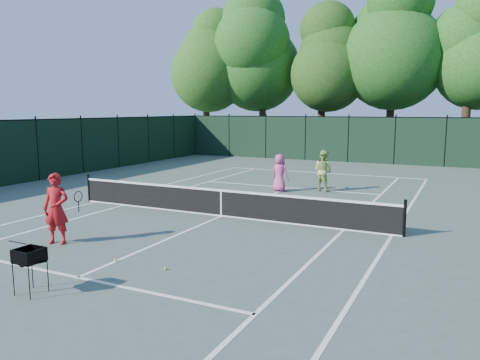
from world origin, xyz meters
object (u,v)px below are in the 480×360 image
at_px(player_green, 323,171).
at_px(loose_ball_near_cart, 165,268).
at_px(player_pink, 280,173).
at_px(loose_ball_midcourt, 115,260).
at_px(ball_hopper, 29,256).
at_px(coach, 56,209).

distance_m(player_green, loose_ball_near_cart, 11.50).
bearing_deg(player_pink, loose_ball_near_cart, 109.25).
relative_size(loose_ball_near_cart, loose_ball_midcourt, 1.00).
bearing_deg(ball_hopper, coach, 149.78).
bearing_deg(player_green, player_pink, 51.73).
height_order(ball_hopper, loose_ball_near_cart, ball_hopper).
bearing_deg(player_green, coach, 91.96).
relative_size(player_green, loose_ball_near_cart, 26.26).
xyz_separation_m(ball_hopper, loose_ball_midcourt, (0.16, 2.22, -0.73)).
xyz_separation_m(ball_hopper, loose_ball_near_cart, (1.55, 2.25, -0.73)).
bearing_deg(loose_ball_midcourt, ball_hopper, -94.10).
xyz_separation_m(coach, player_pink, (2.38, 10.06, -0.13)).
relative_size(ball_hopper, loose_ball_midcourt, 13.29).
height_order(player_green, loose_ball_near_cart, player_green).
height_order(player_pink, loose_ball_midcourt, player_pink).
distance_m(player_green, ball_hopper, 13.84).
bearing_deg(player_green, ball_hopper, 104.52).
bearing_deg(player_pink, loose_ball_midcourt, 101.72).
height_order(coach, loose_ball_near_cart, coach).
xyz_separation_m(player_pink, loose_ball_near_cart, (1.38, -10.53, -0.78)).
height_order(player_green, loose_ball_midcourt, player_green).
bearing_deg(player_pink, ball_hopper, 101.02).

